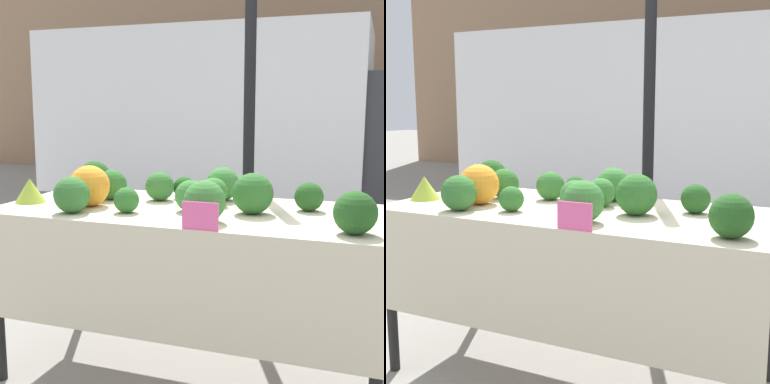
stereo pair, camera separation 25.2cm
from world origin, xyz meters
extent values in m
plane|color=gray|center=(0.00, 0.00, 0.00)|extent=(40.00, 40.00, 0.00)
cylinder|color=black|center=(0.06, 0.86, 1.25)|extent=(0.07, 0.07, 2.49)
cube|color=white|center=(-1.25, 4.09, 1.25)|extent=(3.80, 2.00, 1.90)
cylinder|color=black|center=(-2.30, 3.28, 0.33)|extent=(0.65, 0.22, 0.65)
cylinder|color=black|center=(-2.30, 4.90, 0.33)|extent=(0.65, 0.22, 0.65)
cube|color=beige|center=(0.00, 0.00, 0.83)|extent=(1.85, 0.84, 0.03)
cube|color=beige|center=(0.00, -0.41, 0.58)|extent=(1.85, 0.01, 0.47)
cylinder|color=black|center=(0.86, -0.36, 0.41)|extent=(0.05, 0.05, 0.82)
cylinder|color=black|center=(-0.86, 0.36, 0.41)|extent=(0.05, 0.05, 0.82)
cylinder|color=black|center=(0.86, 0.36, 0.41)|extent=(0.05, 0.05, 0.82)
sphere|color=orange|center=(-0.49, -0.11, 0.95)|extent=(0.20, 0.20, 0.20)
cone|color=#93B238|center=(-0.82, -0.13, 0.91)|extent=(0.15, 0.15, 0.12)
sphere|color=#2D6628|center=(-0.48, 0.09, 0.93)|extent=(0.16, 0.16, 0.16)
sphere|color=#23511E|center=(0.53, 0.13, 0.91)|extent=(0.13, 0.13, 0.13)
sphere|color=#2D6628|center=(-0.68, 0.12, 0.91)|extent=(0.12, 0.12, 0.12)
sphere|color=#23511E|center=(0.76, -0.27, 0.93)|extent=(0.17, 0.17, 0.17)
sphere|color=#336B2D|center=(-0.48, -0.28, 0.93)|extent=(0.17, 0.17, 0.17)
sphere|color=#387533|center=(0.15, -0.26, 0.94)|extent=(0.18, 0.18, 0.18)
sphere|color=#23511E|center=(-0.13, 0.25, 0.91)|extent=(0.12, 0.12, 0.12)
sphere|color=#336B2D|center=(-0.23, 0.15, 0.92)|extent=(0.15, 0.15, 0.15)
sphere|color=#2D6628|center=(0.30, -0.02, 0.94)|extent=(0.19, 0.19, 0.19)
sphere|color=#23511E|center=(-0.68, 0.26, 0.94)|extent=(0.18, 0.18, 0.18)
sphere|color=#387533|center=(0.01, -0.06, 0.92)|extent=(0.15, 0.15, 0.15)
sphere|color=#2D6628|center=(-0.25, -0.19, 0.91)|extent=(0.12, 0.12, 0.12)
sphere|color=#387533|center=(0.08, 0.10, 0.92)|extent=(0.14, 0.14, 0.14)
sphere|color=#387533|center=(0.07, 0.26, 0.93)|extent=(0.17, 0.17, 0.17)
cube|color=#F45B9E|center=(0.18, -0.41, 0.90)|extent=(0.15, 0.01, 0.11)
camera|label=1|loc=(0.85, -2.34, 1.33)|focal=50.00mm
camera|label=2|loc=(1.09, -2.25, 1.33)|focal=50.00mm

